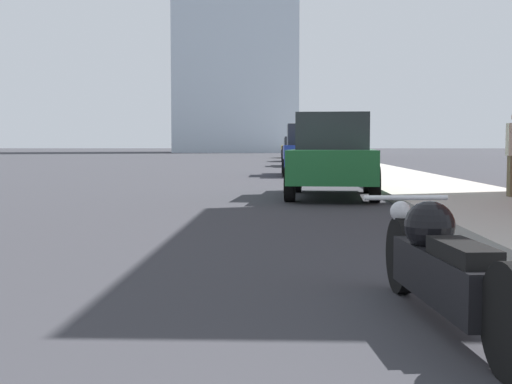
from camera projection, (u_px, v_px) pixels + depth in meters
The scene contains 7 objects.
sidewalk at pixel (347, 163), 39.36m from camera, with size 2.87×240.00×0.15m.
motorcycle at pixel (441, 267), 4.40m from camera, with size 0.62×2.59×0.76m.
parked_car_green at pixel (332, 156), 15.16m from camera, with size 2.08×4.49×1.77m.
parked_car_blue at pixel (309, 151), 25.69m from camera, with size 2.02×4.28×1.84m.
parked_car_silver at pixel (304, 150), 36.50m from camera, with size 2.00×4.51×1.71m.
parked_car_black at pixel (298, 149), 46.74m from camera, with size 2.14×4.09×1.63m.
parked_car_yellow at pixel (294, 148), 58.88m from camera, with size 2.11×4.38×1.68m.
Camera 1 is at (1.47, 0.46, 1.12)m, focal length 50.00 mm.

